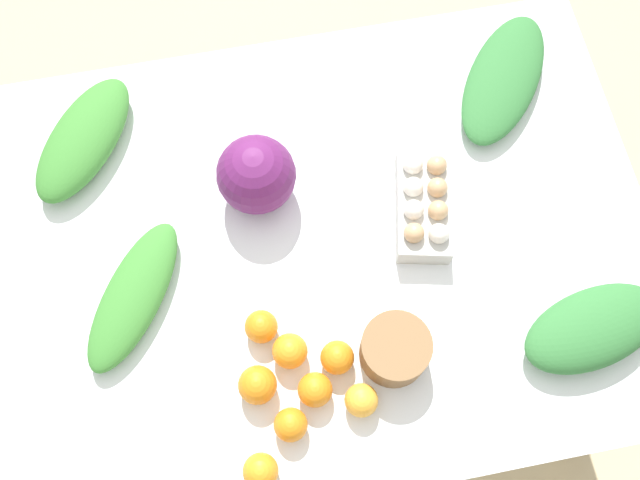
{
  "coord_description": "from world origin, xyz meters",
  "views": [
    {
      "loc": [
        0.1,
        0.52,
        2.21
      ],
      "look_at": [
        0.0,
        0.0,
        0.75
      ],
      "focal_mm": 40.0,
      "sensor_mm": 36.0,
      "label": 1
    }
  ],
  "objects_px": {
    "cabbage_purple": "(256,175)",
    "orange_0": "(261,471)",
    "greens_bunch_kale": "(134,296)",
    "greens_bunch_chard": "(503,79)",
    "greens_bunch_scallion": "(593,328)",
    "paper_bag": "(395,350)",
    "orange_6": "(261,327)",
    "orange_7": "(291,425)",
    "orange_5": "(337,358)",
    "egg_carton": "(424,204)",
    "orange_2": "(290,351)",
    "greens_bunch_dandelion": "(83,139)",
    "orange_3": "(257,385)",
    "orange_4": "(361,400)",
    "orange_1": "(315,390)"
  },
  "relations": [
    {
      "from": "orange_0",
      "to": "egg_carton",
      "type": "bearing_deg",
      "value": -132.45
    },
    {
      "from": "egg_carton",
      "to": "orange_6",
      "type": "bearing_deg",
      "value": 129.65
    },
    {
      "from": "cabbage_purple",
      "to": "greens_bunch_scallion",
      "type": "relative_size",
      "value": 0.56
    },
    {
      "from": "orange_2",
      "to": "orange_5",
      "type": "bearing_deg",
      "value": 161.5
    },
    {
      "from": "orange_3",
      "to": "orange_4",
      "type": "distance_m",
      "value": 0.21
    },
    {
      "from": "orange_5",
      "to": "greens_bunch_chard",
      "type": "bearing_deg",
      "value": -131.94
    },
    {
      "from": "orange_0",
      "to": "greens_bunch_chard",
      "type": "bearing_deg",
      "value": -132.75
    },
    {
      "from": "orange_4",
      "to": "cabbage_purple",
      "type": "bearing_deg",
      "value": -75.87
    },
    {
      "from": "orange_4",
      "to": "orange_6",
      "type": "distance_m",
      "value": 0.25
    },
    {
      "from": "paper_bag",
      "to": "orange_2",
      "type": "relative_size",
      "value": 1.94
    },
    {
      "from": "cabbage_purple",
      "to": "orange_2",
      "type": "xyz_separation_m",
      "value": [
        -0.0,
        0.38,
        -0.05
      ]
    },
    {
      "from": "paper_bag",
      "to": "orange_6",
      "type": "height_order",
      "value": "paper_bag"
    },
    {
      "from": "orange_5",
      "to": "orange_7",
      "type": "distance_m",
      "value": 0.16
    },
    {
      "from": "orange_1",
      "to": "orange_2",
      "type": "relative_size",
      "value": 0.97
    },
    {
      "from": "greens_bunch_scallion",
      "to": "greens_bunch_chard",
      "type": "height_order",
      "value": "greens_bunch_scallion"
    },
    {
      "from": "greens_bunch_kale",
      "to": "greens_bunch_chard",
      "type": "height_order",
      "value": "greens_bunch_chard"
    },
    {
      "from": "greens_bunch_dandelion",
      "to": "orange_5",
      "type": "bearing_deg",
      "value": 128.15
    },
    {
      "from": "cabbage_purple",
      "to": "orange_6",
      "type": "bearing_deg",
      "value": 81.92
    },
    {
      "from": "cabbage_purple",
      "to": "greens_bunch_kale",
      "type": "height_order",
      "value": "cabbage_purple"
    },
    {
      "from": "orange_2",
      "to": "orange_3",
      "type": "xyz_separation_m",
      "value": [
        0.08,
        0.06,
        0.0
      ]
    },
    {
      "from": "paper_bag",
      "to": "greens_bunch_scallion",
      "type": "bearing_deg",
      "value": 175.45
    },
    {
      "from": "greens_bunch_kale",
      "to": "paper_bag",
      "type": "bearing_deg",
      "value": 156.96
    },
    {
      "from": "orange_2",
      "to": "orange_7",
      "type": "height_order",
      "value": "orange_2"
    },
    {
      "from": "orange_6",
      "to": "orange_7",
      "type": "distance_m",
      "value": 0.21
    },
    {
      "from": "orange_1",
      "to": "orange_7",
      "type": "bearing_deg",
      "value": 43.91
    },
    {
      "from": "greens_bunch_scallion",
      "to": "paper_bag",
      "type": "bearing_deg",
      "value": -4.55
    },
    {
      "from": "orange_5",
      "to": "orange_7",
      "type": "bearing_deg",
      "value": 44.16
    },
    {
      "from": "orange_0",
      "to": "orange_2",
      "type": "relative_size",
      "value": 0.95
    },
    {
      "from": "paper_bag",
      "to": "orange_2",
      "type": "xyz_separation_m",
      "value": [
        0.21,
        -0.04,
        -0.01
      ]
    },
    {
      "from": "greens_bunch_scallion",
      "to": "orange_3",
      "type": "relative_size",
      "value": 3.91
    },
    {
      "from": "greens_bunch_chard",
      "to": "orange_0",
      "type": "bearing_deg",
      "value": 47.25
    },
    {
      "from": "greens_bunch_dandelion",
      "to": "orange_1",
      "type": "bearing_deg",
      "value": 122.29
    },
    {
      "from": "cabbage_purple",
      "to": "greens_bunch_dandelion",
      "type": "distance_m",
      "value": 0.42
    },
    {
      "from": "orange_4",
      "to": "orange_7",
      "type": "relative_size",
      "value": 1.0
    },
    {
      "from": "orange_5",
      "to": "orange_6",
      "type": "height_order",
      "value": "same"
    },
    {
      "from": "greens_bunch_chard",
      "to": "greens_bunch_dandelion",
      "type": "distance_m",
      "value": 0.99
    },
    {
      "from": "greens_bunch_dandelion",
      "to": "orange_6",
      "type": "bearing_deg",
      "value": 122.96
    },
    {
      "from": "greens_bunch_kale",
      "to": "greens_bunch_dandelion",
      "type": "bearing_deg",
      "value": -79.24
    },
    {
      "from": "orange_1",
      "to": "orange_4",
      "type": "xyz_separation_m",
      "value": [
        -0.09,
        0.04,
        -0.0
      ]
    },
    {
      "from": "paper_bag",
      "to": "orange_1",
      "type": "height_order",
      "value": "paper_bag"
    },
    {
      "from": "cabbage_purple",
      "to": "orange_0",
      "type": "bearing_deg",
      "value": 81.25
    },
    {
      "from": "orange_1",
      "to": "paper_bag",
      "type": "bearing_deg",
      "value": -164.93
    },
    {
      "from": "cabbage_purple",
      "to": "egg_carton",
      "type": "xyz_separation_m",
      "value": [
        -0.35,
        0.12,
        -0.05
      ]
    },
    {
      "from": "greens_bunch_dandelion",
      "to": "orange_7",
      "type": "height_order",
      "value": "greens_bunch_dandelion"
    },
    {
      "from": "greens_bunch_kale",
      "to": "orange_4",
      "type": "relative_size",
      "value": 5.11
    },
    {
      "from": "greens_bunch_dandelion",
      "to": "paper_bag",
      "type": "bearing_deg",
      "value": 134.09
    },
    {
      "from": "egg_carton",
      "to": "greens_bunch_scallion",
      "type": "distance_m",
      "value": 0.44
    },
    {
      "from": "orange_2",
      "to": "orange_3",
      "type": "bearing_deg",
      "value": 36.39
    },
    {
      "from": "greens_bunch_scallion",
      "to": "orange_5",
      "type": "bearing_deg",
      "value": -4.46
    },
    {
      "from": "greens_bunch_kale",
      "to": "greens_bunch_scallion",
      "type": "xyz_separation_m",
      "value": [
        -0.93,
        0.25,
        0.01
      ]
    }
  ]
}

